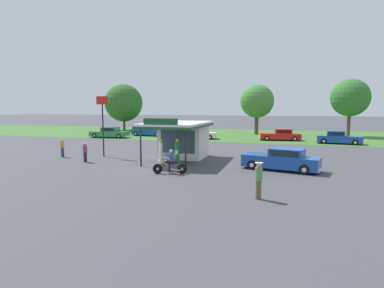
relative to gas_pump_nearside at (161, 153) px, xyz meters
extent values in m
plane|color=#424247|center=(-0.16, -1.69, -0.87)|extent=(300.00, 300.00, 0.00)
cube|color=#3D6B2D|center=(-0.16, 28.31, -0.87)|extent=(120.00, 24.00, 0.01)
cube|color=silver|center=(0.66, 3.74, 0.59)|extent=(3.61, 3.42, 2.93)
cube|color=#384C56|center=(0.66, 2.05, 0.65)|extent=(2.89, 0.05, 1.87)
cube|color=silver|center=(0.66, 2.03, 2.14)|extent=(4.31, 7.34, 0.16)
cube|color=#195128|center=(0.66, 2.03, 1.96)|extent=(4.31, 7.34, 0.18)
cube|color=#195128|center=(0.66, -1.61, 2.44)|extent=(2.52, 0.08, 0.44)
cylinder|color=black|center=(2.37, -1.24, 0.59)|extent=(0.12, 0.12, 2.93)
cylinder|color=black|center=(-1.04, -1.24, 0.59)|extent=(0.12, 0.12, 2.93)
cube|color=slate|center=(0.00, 0.00, -0.82)|extent=(0.44, 0.44, 0.10)
cylinder|color=silver|center=(0.00, 0.00, 0.00)|extent=(0.34, 0.34, 1.54)
cube|color=white|center=(0.00, -0.18, 0.08)|extent=(0.22, 0.02, 0.28)
sphere|color=#EACC4C|center=(0.00, 0.00, 0.91)|extent=(0.26, 0.26, 0.26)
cube|color=slate|center=(1.33, 0.00, -0.82)|extent=(0.44, 0.44, 0.10)
cylinder|color=#1E6B33|center=(1.33, 0.00, 0.03)|extent=(0.34, 0.34, 1.60)
cube|color=white|center=(1.33, -0.18, 0.11)|extent=(0.22, 0.02, 0.28)
sphere|color=#EACC4C|center=(1.33, 0.00, 0.97)|extent=(0.26, 0.26, 0.26)
cylinder|color=black|center=(1.09, -3.23, -0.55)|extent=(0.64, 0.27, 0.64)
cylinder|color=silver|center=(1.09, -3.23, -0.55)|extent=(0.19, 0.16, 0.16)
cylinder|color=black|center=(2.62, -2.80, -0.55)|extent=(0.64, 0.27, 0.64)
cylinder|color=silver|center=(2.62, -2.80, -0.55)|extent=(0.19, 0.16, 0.16)
ellipsoid|color=black|center=(1.76, -3.04, -0.09)|extent=(0.60, 0.38, 0.24)
cube|color=#59595E|center=(1.81, -3.03, -0.45)|extent=(0.49, 0.35, 0.36)
cube|color=black|center=(2.10, -2.94, -0.15)|extent=(0.53, 0.38, 0.10)
cylinder|color=silver|center=(1.19, -3.20, -0.27)|extent=(0.37, 0.17, 0.71)
cylinder|color=silver|center=(1.30, -3.17, 0.11)|extent=(0.22, 0.68, 0.04)
sphere|color=silver|center=(1.21, -3.19, -0.05)|extent=(0.16, 0.16, 0.16)
cube|color=black|center=(2.57, -2.81, -0.43)|extent=(0.47, 0.29, 0.12)
cylinder|color=silver|center=(2.23, -3.05, -0.59)|extent=(0.70, 0.27, 0.18)
cube|color=black|center=(2.03, -2.96, -0.09)|extent=(0.48, 0.44, 0.14)
cylinder|color=black|center=(1.88, -3.17, -0.49)|extent=(0.18, 0.26, 0.56)
cylinder|color=black|center=(1.79, -2.86, -0.49)|extent=(0.18, 0.26, 0.56)
cylinder|color=#2D4C8C|center=(1.99, -2.97, 0.22)|extent=(0.48, 0.42, 0.60)
sphere|color=tan|center=(1.93, -2.99, 0.60)|extent=(0.22, 0.22, 0.22)
cylinder|color=#2D4C8C|center=(1.81, -3.23, 0.31)|extent=(0.54, 0.23, 0.31)
cylinder|color=#2D4C8C|center=(1.71, -2.85, 0.31)|extent=(0.54, 0.23, 0.31)
cube|color=#19479E|center=(8.73, 0.26, -0.28)|extent=(5.38, 2.96, 0.81)
cube|color=#19479E|center=(9.13, 0.17, 0.38)|extent=(2.51, 2.07, 0.52)
cube|color=#283847|center=(8.08, 0.42, 0.38)|extent=(0.37, 1.38, 0.42)
cube|color=#283847|center=(8.94, -0.59, 0.38)|extent=(1.82, 0.47, 0.40)
cube|color=#283847|center=(9.31, 0.93, 0.38)|extent=(1.82, 0.47, 0.40)
cube|color=silver|center=(6.23, 0.87, -0.57)|extent=(0.52, 1.70, 0.18)
cube|color=silver|center=(11.24, -0.34, -0.57)|extent=(0.52, 1.70, 0.18)
sphere|color=white|center=(6.08, 0.31, -0.24)|extent=(0.18, 0.18, 0.18)
sphere|color=white|center=(6.36, 1.44, -0.24)|extent=(0.18, 0.18, 0.18)
cylinder|color=black|center=(6.85, -0.15, -0.54)|extent=(0.69, 0.35, 0.66)
cylinder|color=silver|center=(6.85, -0.15, -0.54)|extent=(0.34, 0.28, 0.30)
cylinder|color=black|center=(7.25, 1.49, -0.54)|extent=(0.69, 0.35, 0.66)
cylinder|color=silver|center=(7.25, 1.49, -0.54)|extent=(0.34, 0.28, 0.30)
cylinder|color=black|center=(10.22, -0.97, -0.54)|extent=(0.69, 0.35, 0.66)
cylinder|color=silver|center=(10.22, -0.97, -0.54)|extent=(0.34, 0.28, 0.30)
cylinder|color=black|center=(10.61, 0.68, -0.54)|extent=(0.69, 0.35, 0.66)
cylinder|color=silver|center=(10.61, 0.68, -0.54)|extent=(0.34, 0.28, 0.30)
cube|color=red|center=(8.44, 20.83, -0.32)|extent=(5.32, 2.51, 0.74)
cube|color=red|center=(8.84, 20.88, 0.34)|extent=(2.25, 1.93, 0.57)
cube|color=#283847|center=(7.83, 20.76, 0.34)|extent=(0.21, 1.50, 0.46)
cube|color=#283847|center=(8.93, 20.05, 0.34)|extent=(1.75, 0.23, 0.44)
cube|color=#283847|center=(8.74, 21.71, 0.34)|extent=(1.75, 0.23, 0.44)
cube|color=silver|center=(5.86, 20.54, -0.57)|extent=(0.33, 1.84, 0.18)
cube|color=silver|center=(11.02, 21.13, -0.57)|extent=(0.33, 1.84, 0.18)
sphere|color=white|center=(5.92, 19.92, -0.28)|extent=(0.18, 0.18, 0.18)
sphere|color=white|center=(5.78, 21.15, -0.28)|extent=(0.18, 0.18, 0.18)
cylinder|color=black|center=(6.81, 19.73, -0.54)|extent=(0.68, 0.27, 0.66)
cylinder|color=silver|center=(6.81, 19.73, -0.54)|extent=(0.32, 0.25, 0.30)
cylinder|color=black|center=(6.60, 21.54, -0.54)|extent=(0.68, 0.27, 0.66)
cylinder|color=silver|center=(6.60, 21.54, -0.54)|extent=(0.32, 0.25, 0.30)
cylinder|color=black|center=(10.28, 20.13, -0.54)|extent=(0.68, 0.27, 0.66)
cylinder|color=silver|center=(10.28, 20.13, -0.54)|extent=(0.32, 0.25, 0.30)
cylinder|color=black|center=(10.07, 21.94, -0.54)|extent=(0.68, 0.27, 0.66)
cylinder|color=silver|center=(10.07, 21.94, -0.54)|extent=(0.32, 0.25, 0.30)
cube|color=beige|center=(-2.41, 19.71, -0.34)|extent=(5.15, 2.77, 0.71)
cube|color=beige|center=(-2.51, 19.70, 0.33)|extent=(2.18, 2.02, 0.62)
cube|color=#283847|center=(-1.59, 19.86, 0.33)|extent=(0.31, 1.50, 0.50)
cube|color=#283847|center=(-2.65, 20.52, 0.33)|extent=(1.60, 0.32, 0.47)
cube|color=#283847|center=(-2.36, 18.87, 0.33)|extent=(1.60, 0.32, 0.47)
cube|color=silver|center=(0.03, 20.15, -0.57)|extent=(0.44, 1.83, 0.18)
cube|color=silver|center=(-4.84, 19.28, -0.57)|extent=(0.44, 1.83, 0.18)
sphere|color=white|center=(-0.07, 20.76, -0.30)|extent=(0.18, 0.18, 0.18)
sphere|color=white|center=(0.15, 19.54, -0.30)|extent=(0.18, 0.18, 0.18)
cylinder|color=black|center=(-0.93, 20.90, -0.54)|extent=(0.68, 0.31, 0.66)
cylinder|color=silver|center=(-0.93, 20.90, -0.54)|extent=(0.33, 0.27, 0.30)
cylinder|color=black|center=(-0.61, 19.11, -0.54)|extent=(0.68, 0.31, 0.66)
cylinder|color=silver|center=(-0.61, 19.11, -0.54)|extent=(0.33, 0.27, 0.30)
cylinder|color=black|center=(-4.20, 20.32, -0.54)|extent=(0.68, 0.31, 0.66)
cylinder|color=silver|center=(-4.20, 20.32, -0.54)|extent=(0.33, 0.27, 0.30)
cylinder|color=black|center=(-3.88, 18.52, -0.54)|extent=(0.68, 0.31, 0.66)
cylinder|color=silver|center=(-3.88, 18.52, -0.54)|extent=(0.33, 0.27, 0.30)
cube|color=#19479E|center=(-10.78, 22.11, -0.29)|extent=(5.34, 2.18, 0.81)
cube|color=#19479E|center=(-10.94, 22.12, 0.37)|extent=(2.45, 1.76, 0.50)
cube|color=#283847|center=(-9.79, 22.05, 0.37)|extent=(0.14, 1.42, 0.40)
cube|color=#283847|center=(-10.89, 22.91, 0.37)|extent=(1.99, 0.17, 0.38)
cube|color=#283847|center=(-11.00, 21.34, 0.37)|extent=(1.99, 0.17, 0.38)
cube|color=silver|center=(-8.14, 21.93, -0.57)|extent=(0.24, 1.74, 0.18)
cube|color=silver|center=(-13.42, 22.29, -0.57)|extent=(0.24, 1.74, 0.18)
sphere|color=white|center=(-8.09, 22.52, -0.25)|extent=(0.18, 0.18, 0.18)
sphere|color=white|center=(-8.17, 21.35, -0.25)|extent=(0.18, 0.18, 0.18)
cylinder|color=black|center=(-8.95, 22.84, -0.54)|extent=(0.67, 0.24, 0.66)
cylinder|color=silver|center=(-8.95, 22.84, -0.54)|extent=(0.31, 0.24, 0.30)
cylinder|color=black|center=(-9.06, 21.14, -0.54)|extent=(0.67, 0.24, 0.66)
cylinder|color=silver|center=(-9.06, 21.14, -0.54)|extent=(0.31, 0.24, 0.30)
cylinder|color=black|center=(-12.50, 23.08, -0.54)|extent=(0.67, 0.24, 0.66)
cylinder|color=silver|center=(-12.50, 23.08, -0.54)|extent=(0.31, 0.24, 0.30)
cylinder|color=black|center=(-12.61, 21.38, -0.54)|extent=(0.67, 0.24, 0.66)
cylinder|color=silver|center=(-12.61, 21.38, -0.54)|extent=(0.31, 0.24, 0.30)
cube|color=#19479E|center=(15.24, 18.60, -0.31)|extent=(5.06, 2.49, 0.77)
cube|color=#19479E|center=(14.87, 18.65, 0.36)|extent=(2.16, 1.86, 0.56)
cube|color=#283847|center=(15.81, 18.52, 0.36)|extent=(0.24, 1.41, 0.45)
cube|color=#283847|center=(14.98, 19.43, 0.36)|extent=(1.65, 0.27, 0.43)
cube|color=#283847|center=(14.75, 17.87, 0.36)|extent=(1.65, 0.27, 0.43)
cube|color=silver|center=(17.67, 18.25, -0.57)|extent=(0.37, 1.73, 0.18)
cube|color=silver|center=(12.81, 18.95, -0.57)|extent=(0.37, 1.73, 0.18)
sphere|color=white|center=(17.77, 18.82, -0.27)|extent=(0.18, 0.18, 0.18)
sphere|color=white|center=(17.60, 17.67, -0.27)|extent=(0.18, 0.18, 0.18)
cylinder|color=black|center=(17.00, 19.20, -0.54)|extent=(0.68, 0.29, 0.66)
cylinder|color=silver|center=(17.00, 19.20, -0.54)|extent=(0.33, 0.26, 0.30)
cylinder|color=black|center=(16.75, 17.52, -0.54)|extent=(0.68, 0.29, 0.66)
cylinder|color=silver|center=(16.75, 17.52, -0.54)|extent=(0.33, 0.26, 0.30)
cylinder|color=black|center=(13.73, 19.67, -0.54)|extent=(0.68, 0.29, 0.66)
cylinder|color=silver|center=(13.73, 19.67, -0.54)|extent=(0.33, 0.26, 0.30)
cylinder|color=black|center=(13.49, 17.99, -0.54)|extent=(0.68, 0.29, 0.66)
cylinder|color=silver|center=(13.49, 17.99, -0.54)|extent=(0.33, 0.26, 0.30)
cube|color=#2D844C|center=(-15.06, 17.90, -0.33)|extent=(5.54, 2.43, 0.73)
cube|color=#2D844C|center=(-14.90, 17.91, 0.34)|extent=(2.40, 1.91, 0.60)
cube|color=#283847|center=(-16.00, 17.81, 0.34)|extent=(0.18, 1.52, 0.48)
cube|color=#283847|center=(-14.83, 17.07, 0.34)|extent=(1.91, 0.20, 0.46)
cube|color=#283847|center=(-14.98, 18.75, 0.34)|extent=(1.91, 0.20, 0.46)
cube|color=silver|center=(-17.77, 17.65, -0.57)|extent=(0.29, 1.86, 0.18)
cube|color=silver|center=(-12.35, 18.14, -0.57)|extent=(0.29, 1.86, 0.18)
sphere|color=white|center=(-17.72, 17.03, -0.29)|extent=(0.18, 0.18, 0.18)
sphere|color=white|center=(-17.83, 18.27, -0.29)|extent=(0.18, 0.18, 0.18)
cylinder|color=black|center=(-16.80, 16.82, -0.54)|extent=(0.68, 0.26, 0.66)
cylinder|color=silver|center=(-16.80, 16.82, -0.54)|extent=(0.32, 0.25, 0.30)
cylinder|color=black|center=(-16.96, 18.64, -0.54)|extent=(0.68, 0.26, 0.66)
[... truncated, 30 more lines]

